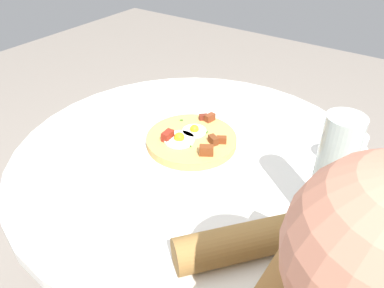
% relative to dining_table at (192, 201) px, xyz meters
% --- Properties ---
extents(dining_table, '(0.94, 0.94, 0.72)m').
position_rel_dining_table_xyz_m(dining_table, '(0.00, 0.00, 0.00)').
color(dining_table, silver).
rests_on(dining_table, ground_plane).
extents(pizza_plate, '(0.28, 0.28, 0.01)m').
position_rel_dining_table_xyz_m(pizza_plate, '(-0.02, -0.02, 0.18)').
color(pizza_plate, white).
rests_on(pizza_plate, dining_table).
extents(breakfast_pizza, '(0.24, 0.24, 0.05)m').
position_rel_dining_table_xyz_m(breakfast_pizza, '(-0.02, -0.02, 0.20)').
color(breakfast_pizza, tan).
rests_on(breakfast_pizza, pizza_plate).
extents(bread_plate, '(0.19, 0.19, 0.01)m').
position_rel_dining_table_xyz_m(bread_plate, '(0.28, -0.00, 0.18)').
color(bread_plate, white).
rests_on(bread_plate, dining_table).
extents(napkin, '(0.20, 0.22, 0.00)m').
position_rel_dining_table_xyz_m(napkin, '(-0.13, -0.31, 0.17)').
color(napkin, white).
rests_on(napkin, dining_table).
extents(fork, '(0.10, 0.16, 0.00)m').
position_rel_dining_table_xyz_m(fork, '(-0.12, -0.30, 0.18)').
color(fork, silver).
rests_on(fork, napkin).
extents(knife, '(0.10, 0.16, 0.00)m').
position_rel_dining_table_xyz_m(knife, '(-0.15, -0.32, 0.18)').
color(knife, silver).
rests_on(knife, napkin).
extents(water_glass, '(0.07, 0.07, 0.10)m').
position_rel_dining_table_xyz_m(water_glass, '(-0.16, 0.35, 0.22)').
color(water_glass, silver).
rests_on(water_glass, dining_table).
extents(water_bottle, '(0.07, 0.07, 0.25)m').
position_rel_dining_table_xyz_m(water_bottle, '(0.04, 0.36, 0.29)').
color(water_bottle, silver).
rests_on(water_bottle, dining_table).
extents(salt_shaker, '(0.03, 0.03, 0.05)m').
position_rel_dining_table_xyz_m(salt_shaker, '(0.12, -0.23, 0.19)').
color(salt_shaker, white).
rests_on(salt_shaker, dining_table).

